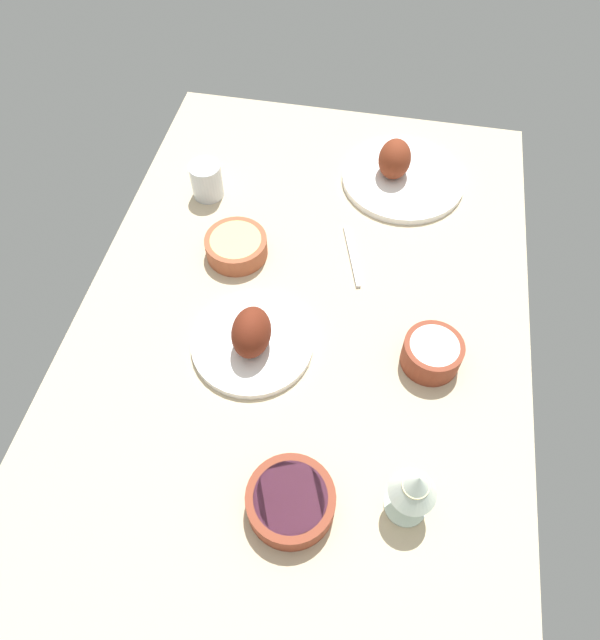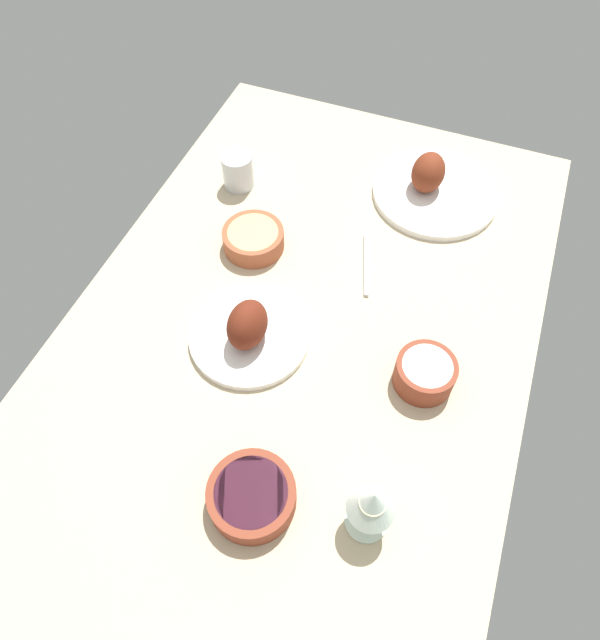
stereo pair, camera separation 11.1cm
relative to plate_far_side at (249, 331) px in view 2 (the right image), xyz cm
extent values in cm
cube|color=#C6B28E|center=(6.57, -8.03, -5.08)|extent=(140.00, 90.00, 4.00)
cylinder|color=white|center=(0.41, 0.17, -2.28)|extent=(23.63, 23.63, 1.60)
ellipsoid|color=#602314|center=(-0.53, -0.22, 2.96)|extent=(9.81, 7.28, 9.65)
cylinder|color=white|center=(52.17, -24.35, -2.28)|extent=(29.06, 29.06, 1.60)
ellipsoid|color=maroon|center=(52.66, -21.64, 2.75)|extent=(9.35, 7.51, 9.21)
cylinder|color=brown|center=(3.18, -33.80, -0.12)|extent=(11.16, 11.16, 5.92)
cylinder|color=white|center=(3.18, -33.80, 2.34)|extent=(9.15, 9.15, 1.00)
cylinder|color=brown|center=(-28.57, -13.26, -0.66)|extent=(14.47, 14.47, 4.84)
cylinder|color=#4C192D|center=(-28.57, -13.26, 1.26)|extent=(11.87, 11.87, 1.00)
cylinder|color=#A35133|center=(22.51, 8.95, -0.78)|extent=(13.31, 13.31, 4.59)
cylinder|color=#D6BC70|center=(22.51, 8.95, 1.01)|extent=(10.91, 10.91, 1.00)
cylinder|color=silver|center=(-25.07, -31.67, -2.83)|extent=(7.00, 7.00, 0.50)
cylinder|color=silver|center=(-25.07, -31.67, 0.92)|extent=(1.00, 1.00, 7.00)
cone|color=silver|center=(-25.07, -31.67, 7.67)|extent=(7.60, 7.60, 6.50)
cylinder|color=beige|center=(-25.07, -31.67, 6.22)|extent=(4.18, 4.18, 2.80)
cylinder|color=silver|center=(39.16, 20.14, 1.12)|extent=(7.24, 7.24, 8.40)
cube|color=silver|center=(26.21, -15.66, -2.68)|extent=(16.47, 6.00, 0.80)
camera|label=1|loc=(-54.67, -19.80, 91.33)|focal=31.90mm
camera|label=2|loc=(-51.60, -30.50, 91.33)|focal=31.90mm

